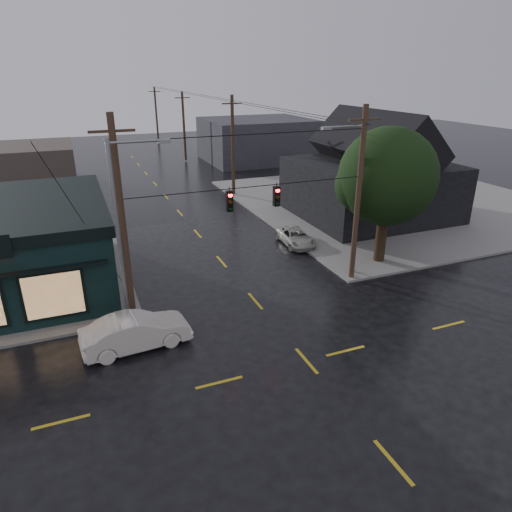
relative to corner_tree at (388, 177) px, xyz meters
name	(u,v)px	position (x,y,z in m)	size (l,w,h in m)	color
ground_plane	(306,361)	(-9.64, -8.07, -5.68)	(160.00, 160.00, 0.00)	black
sidewalk_ne	(393,201)	(10.36, 11.93, -5.60)	(28.00, 28.00, 0.15)	gray
ne_building	(373,164)	(5.36, 8.93, -1.21)	(12.60, 11.60, 8.75)	black
corner_tree	(388,177)	(0.00, 0.00, 0.00)	(6.10, 6.10, 8.61)	black
utility_pole_nw	(134,319)	(-16.14, -1.57, -5.68)	(2.00, 0.32, 10.15)	black
utility_pole_ne	(351,279)	(-3.14, -1.57, -5.68)	(2.00, 0.32, 10.15)	black
utility_pole_far_a	(234,195)	(-3.14, 19.93, -5.68)	(2.00, 0.32, 9.65)	black
utility_pole_far_b	(186,161)	(-3.14, 39.93, -5.68)	(2.00, 0.32, 9.15)	black
utility_pole_far_c	(159,142)	(-3.14, 59.93, -5.68)	(2.00, 0.32, 9.15)	black
span_signal_assembly	(253,198)	(-9.54, -1.57, 0.02)	(13.00, 0.48, 1.23)	black
streetlight_nw	(130,327)	(-16.44, -2.27, -5.68)	(5.40, 0.30, 9.15)	gray
streetlight_ne	(352,273)	(-2.64, -0.87, -5.68)	(5.40, 0.30, 9.15)	gray
bg_building_west	(15,167)	(-23.64, 31.93, -3.48)	(12.00, 10.00, 4.40)	#3D342C
bg_building_east	(257,140)	(6.36, 36.93, -2.88)	(14.00, 12.00, 5.60)	#2C2D32
sedan_cream	(136,332)	(-16.32, -4.20, -4.88)	(1.70, 4.87, 1.60)	silver
suv_silver	(296,237)	(-3.64, 4.97, -5.12)	(1.87, 4.05, 1.12)	#ADABA0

